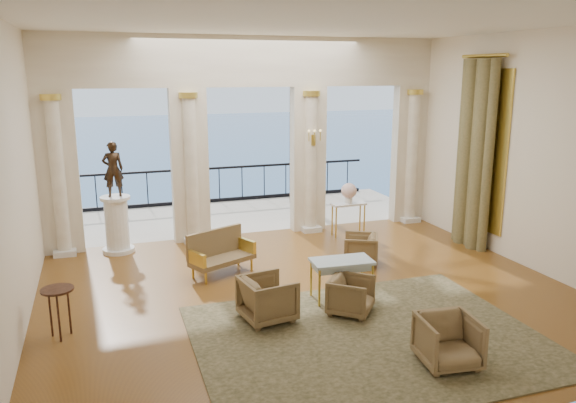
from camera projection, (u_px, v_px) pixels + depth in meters
name	position (u px, v px, depth m)	size (l,w,h in m)	color
floor	(312.00, 294.00, 9.66)	(9.00, 9.00, 0.00)	#533115
room_walls	(342.00, 134.00, 7.98)	(9.00, 9.00, 9.00)	white
arcade	(251.00, 124.00, 12.59)	(9.00, 0.56, 4.50)	beige
terrace	(233.00, 216.00, 15.01)	(10.00, 3.60, 0.10)	#AC9F8D
balustrade	(219.00, 188.00, 16.38)	(9.00, 0.06, 1.03)	black
palm_tree	(293.00, 58.00, 15.44)	(2.00, 2.00, 4.50)	#4C3823
sea	(126.00, 155.00, 66.26)	(160.00, 160.00, 0.00)	navy
curtain	(474.00, 154.00, 11.94)	(0.33, 1.40, 4.09)	brown
window_frame	(482.00, 150.00, 11.98)	(0.04, 1.60, 3.40)	gold
wall_sconce	(314.00, 139.00, 12.83)	(0.30, 0.11, 0.33)	gold
rug	(368.00, 338.00, 8.06)	(4.89, 3.80, 0.02)	#2D311A
armchair_a	(351.00, 294.00, 8.83)	(0.64, 0.60, 0.66)	#48351C
armchair_b	(448.00, 339.00, 7.26)	(0.72, 0.67, 0.74)	#48351C
armchair_c	(361.00, 248.00, 11.12)	(0.64, 0.60, 0.66)	#48351C
armchair_d	(268.00, 297.00, 8.58)	(0.75, 0.70, 0.77)	#48351C
settee	(220.00, 252.00, 10.59)	(1.36, 1.00, 0.83)	#48351C
game_table	(342.00, 264.00, 9.32)	(1.05, 0.63, 0.69)	#A8C5D1
pedestal	(117.00, 225.00, 11.79)	(0.66, 0.66, 1.21)	silver
statue	(113.00, 169.00, 11.52)	(0.42, 0.27, 1.15)	black
console_table	(348.00, 209.00, 12.99)	(0.82, 0.34, 0.76)	silver
urn	(349.00, 192.00, 12.90)	(0.36, 0.36, 0.47)	white
side_table	(58.00, 296.00, 7.97)	(0.46, 0.46, 0.75)	black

